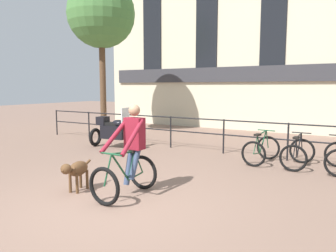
# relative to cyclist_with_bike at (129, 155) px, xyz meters

# --- Properties ---
(ground_plane) EXTENTS (60.00, 60.00, 0.00)m
(ground_plane) POSITION_rel_cyclist_with_bike_xyz_m (0.06, -0.66, -0.76)
(ground_plane) COLOR #846656
(canal_railing) EXTENTS (15.05, 0.05, 1.05)m
(canal_railing) POSITION_rel_cyclist_with_bike_xyz_m (0.06, 4.54, -0.05)
(canal_railing) COLOR black
(canal_railing) RESTS_ON ground_plane
(building_facade) EXTENTS (18.00, 0.72, 10.13)m
(building_facade) POSITION_rel_cyclist_with_bike_xyz_m (0.06, 10.33, 4.28)
(building_facade) COLOR beige
(building_facade) RESTS_ON ground_plane
(cyclist_with_bike) EXTENTS (0.69, 1.18, 1.70)m
(cyclist_with_bike) POSITION_rel_cyclist_with_bike_xyz_m (0.00, 0.00, 0.00)
(cyclist_with_bike) COLOR black
(cyclist_with_bike) RESTS_ON ground_plane
(dog) EXTENTS (0.33, 0.91, 0.62)m
(dog) POSITION_rel_cyclist_with_bike_xyz_m (-0.99, -0.39, -0.33)
(dog) COLOR brown
(dog) RESTS_ON ground_plane
(parked_motorcycle) EXTENTS (1.72, 0.80, 1.35)m
(parked_motorcycle) POSITION_rel_cyclist_with_bike_xyz_m (-3.41, 3.52, -0.20)
(parked_motorcycle) COLOR black
(parked_motorcycle) RESTS_ON ground_plane
(parked_bicycle_near_lamp) EXTENTS (0.76, 1.17, 0.86)m
(parked_bicycle_near_lamp) POSITION_rel_cyclist_with_bike_xyz_m (1.39, 3.89, -0.41)
(parked_bicycle_near_lamp) COLOR black
(parked_bicycle_near_lamp) RESTS_ON ground_plane
(parked_bicycle_mid_left) EXTENTS (0.69, 1.13, 0.86)m
(parked_bicycle_mid_left) POSITION_rel_cyclist_with_bike_xyz_m (2.31, 3.89, -0.41)
(parked_bicycle_mid_left) COLOR black
(parked_bicycle_mid_left) RESTS_ON ground_plane
(tree_canalside_left) EXTENTS (2.84, 2.84, 6.48)m
(tree_canalside_left) POSITION_rel_cyclist_with_bike_xyz_m (-6.03, 5.90, 4.27)
(tree_canalside_left) COLOR brown
(tree_canalside_left) RESTS_ON ground_plane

